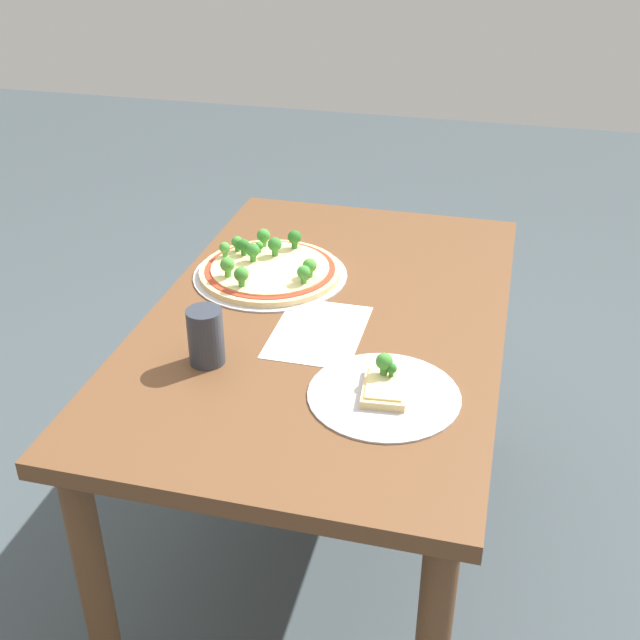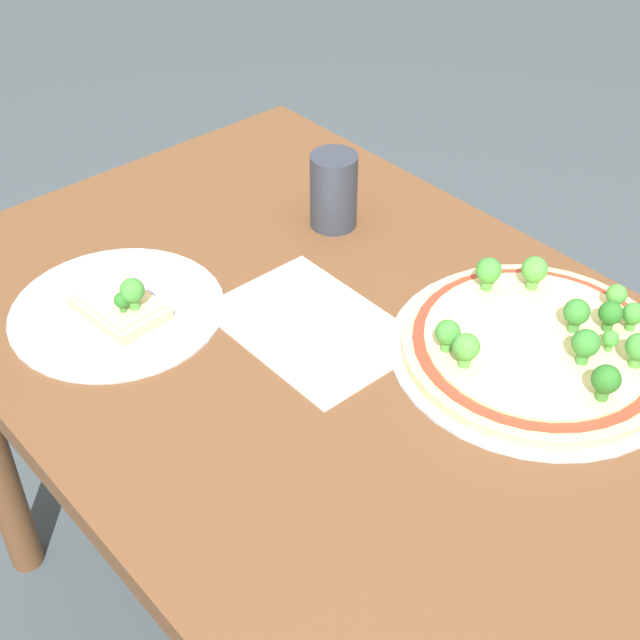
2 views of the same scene
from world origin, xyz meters
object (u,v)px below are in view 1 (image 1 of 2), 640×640
dining_table (327,350)px  drinking_cup (206,336)px  pizza_tray_whole (269,269)px  pizza_tray_slice (384,390)px

dining_table → drinking_cup: bearing=143.3°
pizza_tray_whole → drinking_cup: 0.39m
pizza_tray_whole → drinking_cup: bearing=179.1°
pizza_tray_whole → pizza_tray_slice: 0.54m
pizza_tray_whole → pizza_tray_slice: pizza_tray_whole is taller
dining_table → drinking_cup: (-0.25, 0.18, 0.15)m
pizza_tray_slice → drinking_cup: bearing=86.1°
pizza_tray_whole → drinking_cup: size_ratio=3.16×
dining_table → drinking_cup: size_ratio=10.56×
pizza_tray_whole → pizza_tray_slice: size_ratio=1.29×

